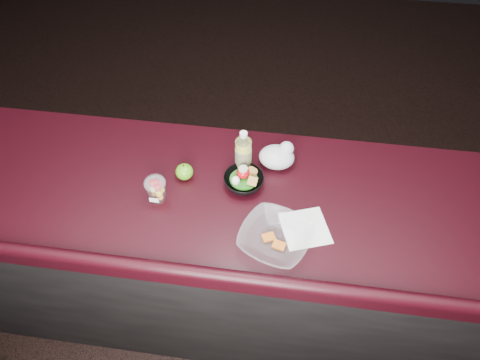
# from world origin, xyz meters

# --- Properties ---
(ground) EXTENTS (8.00, 8.00, 0.00)m
(ground) POSITION_xyz_m (0.00, 0.00, 0.00)
(ground) COLOR black
(ground) RESTS_ON ground
(room_shell) EXTENTS (8.00, 8.00, 8.00)m
(room_shell) POSITION_xyz_m (0.00, 0.00, 1.83)
(room_shell) COLOR black
(room_shell) RESTS_ON ground
(counter) EXTENTS (4.06, 0.71, 1.02)m
(counter) POSITION_xyz_m (0.00, 0.30, 0.51)
(counter) COLOR black
(counter) RESTS_ON ground
(lemonade_bottle) EXTENTS (0.07, 0.07, 0.20)m
(lemonade_bottle) POSITION_xyz_m (0.02, 0.43, 1.10)
(lemonade_bottle) COLOR #D2D737
(lemonade_bottle) RESTS_ON counter
(fruit_cup) EXTENTS (0.08, 0.08, 0.11)m
(fruit_cup) POSITION_xyz_m (-0.27, 0.24, 1.08)
(fruit_cup) COLOR white
(fruit_cup) RESTS_ON counter
(green_apple) EXTENTS (0.07, 0.07, 0.07)m
(green_apple) POSITION_xyz_m (-0.20, 0.36, 1.05)
(green_apple) COLOR #2D7D0E
(green_apple) RESTS_ON counter
(plastic_bag) EXTENTS (0.14, 0.12, 0.10)m
(plastic_bag) POSITION_xyz_m (0.16, 0.48, 1.07)
(plastic_bag) COLOR silver
(plastic_bag) RESTS_ON counter
(snack_bowl) EXTENTS (0.20, 0.20, 0.08)m
(snack_bowl) POSITION_xyz_m (0.04, 0.35, 1.05)
(snack_bowl) COLOR black
(snack_bowl) RESTS_ON counter
(takeout_bowl) EXTENTS (0.31, 0.31, 0.06)m
(takeout_bowl) POSITION_xyz_m (0.18, 0.11, 1.05)
(takeout_bowl) COLOR silver
(takeout_bowl) RESTS_ON counter
(paper_napkin) EXTENTS (0.20, 0.20, 0.00)m
(paper_napkin) POSITION_xyz_m (0.28, 0.18, 1.02)
(paper_napkin) COLOR white
(paper_napkin) RESTS_ON counter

